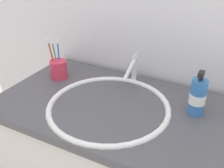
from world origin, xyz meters
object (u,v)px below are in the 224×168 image
Objects in this scene: toothbrush_cup at (59,69)px; toothbrush_green at (55,55)px; faucet at (133,69)px; soap_dispenser at (198,97)px; toothbrush_blue at (59,55)px; toothbrush_yellow at (52,56)px; toothbrush_red at (52,55)px.

toothbrush_green reaches higher than toothbrush_cup.
faucet is at bearing 15.12° from toothbrush_green.
toothbrush_green and soap_dispenser have the same top height.
toothbrush_green is at bearing -168.73° from toothbrush_blue.
toothbrush_cup is 0.07m from toothbrush_green.
toothbrush_yellow is at bearing 174.51° from toothbrush_cup.
toothbrush_blue is 1.05× the size of toothbrush_yellow.
toothbrush_green is 0.98× the size of soap_dispenser.
toothbrush_green is (0.00, 0.02, 0.00)m from toothbrush_yellow.
soap_dispenser is at bearing -21.06° from faucet.
toothbrush_red is at bearing -159.94° from faucet.
toothbrush_red reaches higher than toothbrush_yellow.
toothbrush_yellow is 0.97× the size of toothbrush_green.
faucet is 0.94× the size of toothbrush_yellow.
faucet is 0.91× the size of toothbrush_green.
toothbrush_blue is 0.67m from soap_dispenser.
toothbrush_yellow is at bearing 179.40° from soap_dispenser.
toothbrush_red is (-0.01, -0.04, 0.01)m from toothbrush_blue.
toothbrush_blue is at bearing 41.86° from toothbrush_yellow.
toothbrush_green is 0.69m from soap_dispenser.
faucet is at bearing 158.94° from soap_dispenser.
soap_dispenser is at bearing 0.66° from toothbrush_red.
toothbrush_green is 0.03m from toothbrush_red.
toothbrush_blue is 0.02m from toothbrush_green.
toothbrush_blue is at bearing 115.14° from toothbrush_cup.
soap_dispenser is at bearing -2.42° from toothbrush_blue.
toothbrush_red is 1.06× the size of soap_dispenser.
toothbrush_blue is 0.04m from toothbrush_red.
toothbrush_red reaches higher than faucet.
toothbrush_yellow is (-0.03, 0.00, 0.06)m from toothbrush_cup.
toothbrush_red is (-0.36, -0.13, 0.05)m from faucet.
toothbrush_green is at bearing 102.55° from toothbrush_red.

